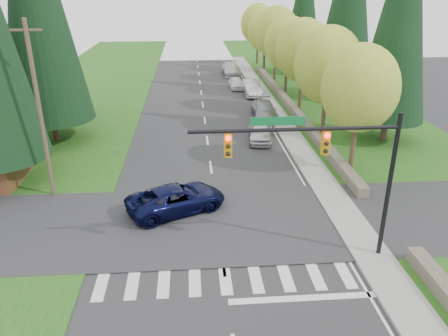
{
  "coord_description": "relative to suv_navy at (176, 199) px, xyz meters",
  "views": [
    {
      "loc": [
        -1.24,
        -11.9,
        11.63
      ],
      "look_at": [
        0.37,
        8.74,
        2.8
      ],
      "focal_mm": 35.0,
      "sensor_mm": 36.0,
      "label": 1
    }
  ],
  "objects": [
    {
      "name": "ground",
      "position": [
        2.18,
        -9.45,
        -0.75
      ],
      "size": [
        120.0,
        120.0,
        0.0
      ],
      "primitive_type": "plane",
      "color": "#28282B",
      "rests_on": "ground"
    },
    {
      "name": "grass_east",
      "position": [
        15.18,
        10.55,
        -0.72
      ],
      "size": [
        14.0,
        110.0,
        0.06
      ],
      "primitive_type": "cube",
      "color": "#1E4D14",
      "rests_on": "ground"
    },
    {
      "name": "grass_west",
      "position": [
        -10.82,
        10.55,
        -0.72
      ],
      "size": [
        14.0,
        110.0,
        0.06
      ],
      "primitive_type": "cube",
      "color": "#1E4D14",
      "rests_on": "ground"
    },
    {
      "name": "cross_street",
      "position": [
        2.18,
        -1.45,
        -0.75
      ],
      "size": [
        120.0,
        8.0,
        0.1
      ],
      "primitive_type": "cube",
      "color": "#28282B",
      "rests_on": "ground"
    },
    {
      "name": "sidewalk_east",
      "position": [
        9.08,
        12.55,
        -0.69
      ],
      "size": [
        1.8,
        80.0,
        0.13
      ],
      "primitive_type": "cube",
      "color": "gray",
      "rests_on": "ground"
    },
    {
      "name": "curb_east",
      "position": [
        8.23,
        12.55,
        -0.69
      ],
      "size": [
        0.2,
        80.0,
        0.13
      ],
      "primitive_type": "cube",
      "color": "gray",
      "rests_on": "ground"
    },
    {
      "name": "stone_wall_north",
      "position": [
        10.78,
        20.55,
        -0.4
      ],
      "size": [
        0.7,
        40.0,
        0.7
      ],
      "primitive_type": "cube",
      "color": "#4C4438",
      "rests_on": "ground"
    },
    {
      "name": "traffic_signal",
      "position": [
        6.55,
        -4.95,
        4.23
      ],
      "size": [
        8.7,
        0.37,
        6.8
      ],
      "color": "black",
      "rests_on": "ground"
    },
    {
      "name": "utility_pole",
      "position": [
        -7.32,
        2.55,
        4.39
      ],
      "size": [
        1.6,
        0.24,
        10.0
      ],
      "color": "#473828",
      "rests_on": "ground"
    },
    {
      "name": "decid_tree_0",
      "position": [
        11.38,
        4.55,
        4.84
      ],
      "size": [
        4.8,
        4.8,
        8.37
      ],
      "color": "#38281C",
      "rests_on": "ground"
    },
    {
      "name": "decid_tree_1",
      "position": [
        11.48,
        11.55,
        5.04
      ],
      "size": [
        5.2,
        5.2,
        8.8
      ],
      "color": "#38281C",
      "rests_on": "ground"
    },
    {
      "name": "decid_tree_2",
      "position": [
        11.28,
        18.55,
        5.17
      ],
      "size": [
        5.0,
        5.0,
        8.82
      ],
      "color": "#38281C",
      "rests_on": "ground"
    },
    {
      "name": "decid_tree_3",
      "position": [
        11.38,
        25.55,
        4.91
      ],
      "size": [
        5.0,
        5.0,
        8.55
      ],
      "color": "#38281C",
      "rests_on": "ground"
    },
    {
      "name": "decid_tree_4",
      "position": [
        11.48,
        32.55,
        5.31
      ],
      "size": [
        5.4,
        5.4,
        9.18
      ],
      "color": "#38281C",
      "rests_on": "ground"
    },
    {
      "name": "decid_tree_5",
      "position": [
        11.28,
        39.55,
        4.78
      ],
      "size": [
        4.8,
        4.8,
        8.3
      ],
      "color": "#38281C",
      "rests_on": "ground"
    },
    {
      "name": "decid_tree_6",
      "position": [
        11.38,
        46.55,
        5.11
      ],
      "size": [
        5.2,
        5.2,
        8.86
      ],
      "color": "#38281C",
      "rests_on": "ground"
    },
    {
      "name": "conifer_w_e",
      "position": [
        -11.82,
        18.55,
        9.54
      ],
      "size": [
        5.78,
        5.78,
        18.8
      ],
      "color": "#38281C",
      "rests_on": "ground"
    },
    {
      "name": "conifer_e_a",
      "position": [
        16.18,
        10.55,
        9.04
      ],
      "size": [
        5.44,
        5.44,
        17.8
      ],
      "color": "#38281C",
      "rests_on": "ground"
    },
    {
      "name": "conifer_e_c",
      "position": [
        16.18,
        38.55,
        8.54
      ],
      "size": [
        5.1,
        5.1,
        16.8
      ],
      "color": "#38281C",
      "rests_on": "ground"
    },
    {
      "name": "suv_navy",
      "position": [
        0.0,
        0.0,
        0.0
      ],
      "size": [
        5.98,
        4.54,
        1.51
      ],
      "primitive_type": "imported",
      "rotation": [
        0.0,
        0.0,
        2.0
      ],
      "color": "#0A0D33",
      "rests_on": "ground"
    },
    {
      "name": "parked_car_a",
      "position": [
        6.38,
        11.22,
        -0.01
      ],
      "size": [
        2.32,
        4.58,
        1.49
      ],
      "primitive_type": "imported",
      "rotation": [
        0.0,
        0.0,
        -0.13
      ],
      "color": "silver",
      "rests_on": "ground"
    },
    {
      "name": "parked_car_b",
      "position": [
        7.71,
        17.34,
        -0.0
      ],
      "size": [
        2.23,
        5.24,
        1.51
      ],
      "primitive_type": "imported",
      "rotation": [
        0.0,
        0.0,
        -0.02
      ],
      "color": "gray",
      "rests_on": "ground"
    },
    {
      "name": "parked_car_c",
      "position": [
        7.78,
        26.23,
        0.06
      ],
      "size": [
        1.73,
        4.93,
        1.62
      ],
      "primitive_type": "imported",
      "rotation": [
        0.0,
        0.0,
        0.0
      ],
      "color": "silver",
      "rests_on": "ground"
    },
    {
      "name": "parked_car_d",
      "position": [
        6.38,
        29.68,
        -0.1
      ],
      "size": [
        1.67,
        3.88,
        1.31
      ],
      "primitive_type": "imported",
      "rotation": [
        0.0,
        0.0,
        0.03
      ],
      "color": "white",
      "rests_on": "ground"
    },
    {
      "name": "parked_car_e",
      "position": [
        6.53,
        37.85,
        0.04
      ],
      "size": [
        2.42,
        5.53,
        1.58
      ],
      "primitive_type": "imported",
      "rotation": [
        0.0,
        0.0,
        0.04
      ],
      "color": "#B9B8BD",
      "rests_on": "ground"
    }
  ]
}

